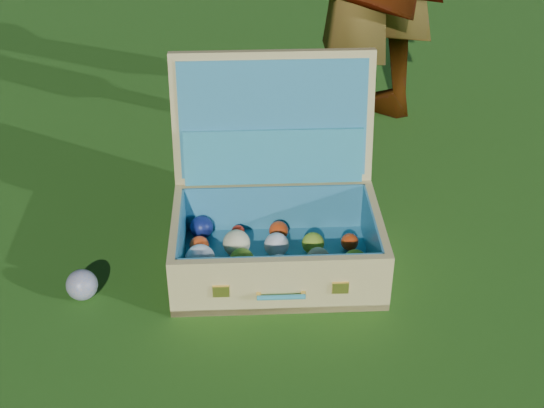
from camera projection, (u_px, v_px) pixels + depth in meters
The scene contains 3 objects.
ground at pixel (350, 278), 1.93m from camera, with size 60.00×60.00×0.00m, color #215114.
stray_ball at pixel (82, 285), 1.85m from camera, with size 0.08×0.08×0.08m, color #436AAE.
suitcase at pixel (274, 209), 1.94m from camera, with size 0.58×0.51×0.50m.
Camera 1 is at (-0.47, -1.46, 1.21)m, focal length 50.00 mm.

